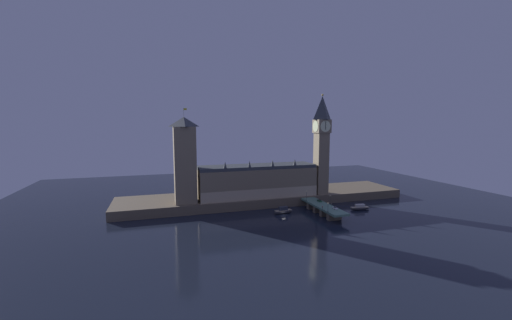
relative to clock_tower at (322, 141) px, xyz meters
name	(u,v)px	position (x,y,z in m)	size (l,w,h in m)	color
ground_plane	(284,215)	(-41.26, -25.99, -46.79)	(400.00, 400.00, 0.00)	black
embankment	(265,197)	(-41.26, 13.01, -43.56)	(220.00, 42.00, 6.45)	brown
parliament_hall	(257,181)	(-49.80, 5.89, -28.71)	(86.90, 23.09, 28.04)	#7F7056
clock_tower	(322,141)	(0.00, 0.00, 0.00)	(11.10, 11.21, 76.05)	#7F7056
victoria_tower	(185,160)	(-102.26, 2.67, -11.03)	(14.60, 14.60, 64.38)	#7F7056
bridge	(323,208)	(-14.85, -30.99, -42.82)	(10.75, 46.00, 5.96)	slate
car_southbound_lead	(335,208)	(-12.49, -41.88, -40.12)	(2.01, 3.86, 1.52)	white
car_southbound_trail	(319,201)	(-12.49, -21.47, -40.21)	(1.88, 4.34, 1.31)	#235633
pedestrian_near_rail	(322,207)	(-19.58, -38.18, -39.84)	(0.38, 0.38, 1.86)	black
pedestrian_mid_walk	(331,204)	(-10.13, -33.19, -39.89)	(0.38, 0.38, 1.78)	black
street_lamp_near	(328,206)	(-19.98, -45.71, -37.16)	(1.34, 0.60, 5.86)	#2D3333
street_lamp_mid	(330,199)	(-9.73, -30.99, -36.74)	(1.34, 0.60, 6.53)	#2D3333
street_lamp_far	(307,194)	(-19.98, -16.27, -36.31)	(1.34, 0.60, 7.23)	#2D3333
boat_upstream	(283,211)	(-40.24, -22.37, -45.06)	(13.81, 5.72, 4.72)	#28282D
boat_downstream	(360,208)	(14.83, -29.92, -45.32)	(14.93, 5.82, 4.01)	#28282D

